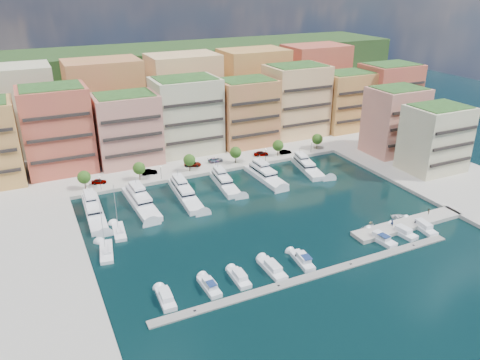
{
  "coord_description": "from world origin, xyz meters",
  "views": [
    {
      "loc": [
        -52.53,
        -97.02,
        57.46
      ],
      "look_at": [
        -1.65,
        9.82,
        6.0
      ],
      "focal_mm": 35.0,
      "sensor_mm": 36.0,
      "label": 1
    }
  ],
  "objects_px": {
    "cruiser_9": "(422,227)",
    "sailboat_1": "(107,252)",
    "tree_3": "(236,152)",
    "cruiser_3": "(272,269)",
    "cruiser_0": "(166,299)",
    "car_3": "(215,160)",
    "yacht_0": "(94,210)",
    "yacht_2": "(184,193)",
    "tree_5": "(317,139)",
    "yacht_4": "(264,175)",
    "cruiser_1": "(209,286)",
    "yacht_1": "(140,201)",
    "car_4": "(261,153)",
    "car_1": "(149,172)",
    "tree_4": "(278,146)",
    "lamppost_3": "(266,153)",
    "cruiser_2": "(239,278)",
    "lamppost_1": "(161,170)",
    "cruiser_4": "(302,260)",
    "tender_2": "(398,216)",
    "person_1": "(428,211)",
    "lamppost_0": "(100,181)",
    "lamppost_4": "(311,145)",
    "tree_1": "(139,168)",
    "tender_0": "(369,227)",
    "tree_0": "(84,177)",
    "cruiser_8": "(402,232)",
    "tender_1": "(371,222)",
    "car_2": "(193,164)",
    "sailboat_2": "(119,232)",
    "car_0": "(99,181)",
    "yacht_3": "(224,182)",
    "yacht_5": "(307,166)",
    "tree_2": "(189,160)",
    "lamppost_2": "(216,161)",
    "car_5": "(285,152)",
    "person_0": "(392,222)"
  },
  "relations": [
    {
      "from": "lamppost_0",
      "to": "car_1",
      "type": "xyz_separation_m",
      "value": [
        15.77,
        5.24,
        -2.04
      ]
    },
    {
      "from": "car_0",
      "to": "cruiser_1",
      "type": "bearing_deg",
      "value": -153.25
    },
    {
      "from": "tree_1",
      "to": "tree_5",
      "type": "bearing_deg",
      "value": 0.0
    },
    {
      "from": "cruiser_9",
      "to": "sailboat_1",
      "type": "bearing_deg",
      "value": 163.07
    },
    {
      "from": "yacht_1",
      "to": "cruiser_1",
      "type": "height_order",
      "value": "yacht_1"
    },
    {
      "from": "tree_0",
      "to": "cruiser_4",
      "type": "relative_size",
      "value": 0.68
    },
    {
      "from": "tree_5",
      "to": "cruiser_4",
      "type": "bearing_deg",
      "value": -126.45
    },
    {
      "from": "cruiser_0",
      "to": "car_3",
      "type": "height_order",
      "value": "car_3"
    },
    {
      "from": "car_2",
      "to": "car_5",
      "type": "bearing_deg",
      "value": -70.26
    },
    {
      "from": "lamppost_3",
      "to": "cruiser_2",
      "type": "bearing_deg",
      "value": -122.97
    },
    {
      "from": "yacht_5",
      "to": "sailboat_1",
      "type": "height_order",
      "value": "sailboat_1"
    },
    {
      "from": "tree_4",
      "to": "tender_0",
      "type": "bearing_deg",
      "value": -94.2
    },
    {
      "from": "sailboat_2",
      "to": "tender_0",
      "type": "xyz_separation_m",
      "value": [
        56.54,
        -24.55,
        0.1
      ]
    },
    {
      "from": "tree_3",
      "to": "cruiser_3",
      "type": "xyz_separation_m",
      "value": [
        -18.45,
        -58.1,
        -4.2
      ]
    },
    {
      "from": "tree_5",
      "to": "yacht_1",
      "type": "distance_m",
      "value": 69.47
    },
    {
      "from": "tree_2",
      "to": "car_3",
      "type": "distance_m",
      "value": 11.43
    },
    {
      "from": "cruiser_3",
      "to": "person_1",
      "type": "xyz_separation_m",
      "value": [
        48.3,
        3.79,
        1.23
      ]
    },
    {
      "from": "tree_1",
      "to": "cruiser_2",
      "type": "distance_m",
      "value": 58.52
    },
    {
      "from": "tree_1",
      "to": "lamppost_3",
      "type": "relative_size",
      "value": 1.35
    },
    {
      "from": "tender_0",
      "to": "tree_2",
      "type": "bearing_deg",
      "value": 11.57
    },
    {
      "from": "tree_3",
      "to": "tender_2",
      "type": "relative_size",
      "value": 1.56
    },
    {
      "from": "tree_1",
      "to": "tender_0",
      "type": "xyz_separation_m",
      "value": [
        44.15,
        -52.5,
        -4.33
      ]
    },
    {
      "from": "yacht_0",
      "to": "yacht_2",
      "type": "bearing_deg",
      "value": -0.2
    },
    {
      "from": "tree_5",
      "to": "cruiser_9",
      "type": "bearing_deg",
      "value": -97.78
    },
    {
      "from": "cruiser_0",
      "to": "cruiser_2",
      "type": "distance_m",
      "value": 15.7
    },
    {
      "from": "sailboat_2",
      "to": "yacht_1",
      "type": "bearing_deg",
      "value": 56.6
    },
    {
      "from": "yacht_4",
      "to": "cruiser_1",
      "type": "bearing_deg",
      "value": -129.19
    },
    {
      "from": "sailboat_2",
      "to": "person_0",
      "type": "relative_size",
      "value": 6.7
    },
    {
      "from": "tender_1",
      "to": "car_2",
      "type": "distance_m",
      "value": 61.05
    },
    {
      "from": "cruiser_9",
      "to": "tree_4",
      "type": "bearing_deg",
      "value": 97.9
    },
    {
      "from": "tree_0",
      "to": "yacht_1",
      "type": "relative_size",
      "value": 0.25
    },
    {
      "from": "lamppost_0",
      "to": "person_1",
      "type": "xyz_separation_m",
      "value": [
        73.84,
        -52.01,
        -2.05
      ]
    },
    {
      "from": "tree_4",
      "to": "yacht_3",
      "type": "height_order",
      "value": "tree_4"
    },
    {
      "from": "tree_2",
      "to": "car_0",
      "type": "height_order",
      "value": "tree_2"
    },
    {
      "from": "tree_5",
      "to": "lamppost_4",
      "type": "relative_size",
      "value": 1.35
    },
    {
      "from": "cruiser_8",
      "to": "tender_0",
      "type": "bearing_deg",
      "value": 134.66
    },
    {
      "from": "yacht_0",
      "to": "lamppost_3",
      "type": "bearing_deg",
      "value": 12.22
    },
    {
      "from": "tree_4",
      "to": "yacht_1",
      "type": "height_order",
      "value": "tree_4"
    },
    {
      "from": "yacht_0",
      "to": "car_1",
      "type": "bearing_deg",
      "value": 41.78
    },
    {
      "from": "lamppost_2",
      "to": "car_0",
      "type": "bearing_deg",
      "value": 172.66
    },
    {
      "from": "lamppost_1",
      "to": "cruiser_1",
      "type": "height_order",
      "value": "lamppost_1"
    },
    {
      "from": "tree_3",
      "to": "tree_5",
      "type": "distance_m",
      "value": 32.0
    },
    {
      "from": "cruiser_9",
      "to": "tree_5",
      "type": "bearing_deg",
      "value": 82.22
    },
    {
      "from": "yacht_5",
      "to": "cruiser_1",
      "type": "bearing_deg",
      "value": -139.12
    },
    {
      "from": "cruiser_0",
      "to": "car_4",
      "type": "relative_size",
      "value": 1.5
    },
    {
      "from": "lamppost_4",
      "to": "cruiser_3",
      "type": "bearing_deg",
      "value": -129.78
    },
    {
      "from": "yacht_1",
      "to": "car_4",
      "type": "relative_size",
      "value": 4.57
    },
    {
      "from": "lamppost_3",
      "to": "cruiser_1",
      "type": "relative_size",
      "value": 0.56
    },
    {
      "from": "cruiser_4",
      "to": "tender_2",
      "type": "height_order",
      "value": "cruiser_4"
    },
    {
      "from": "car_2",
      "to": "car_4",
      "type": "height_order",
      "value": "car_4"
    }
  ]
}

